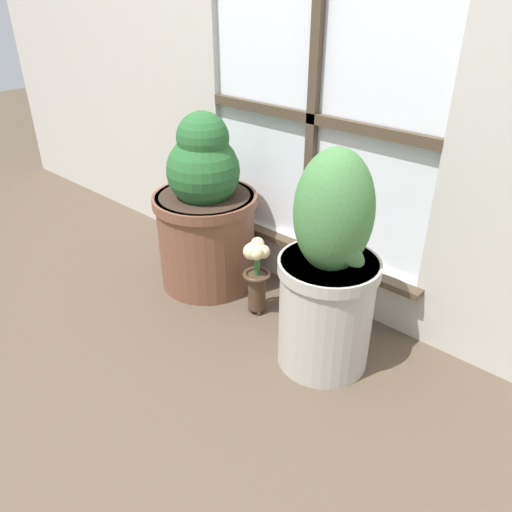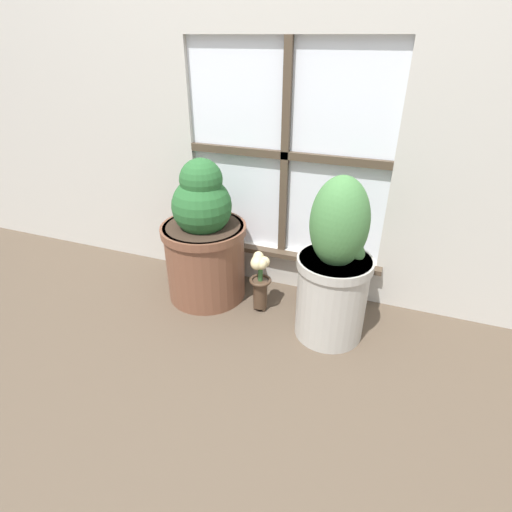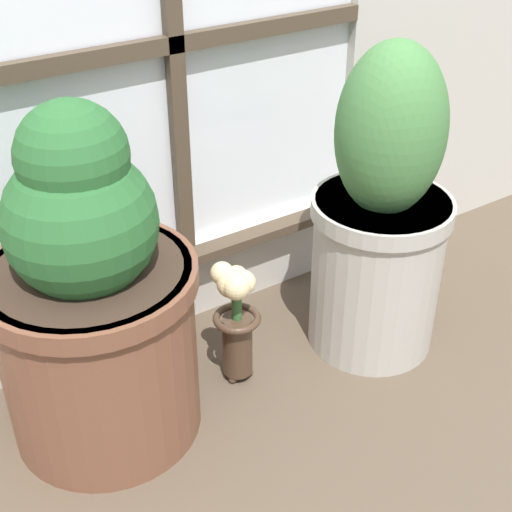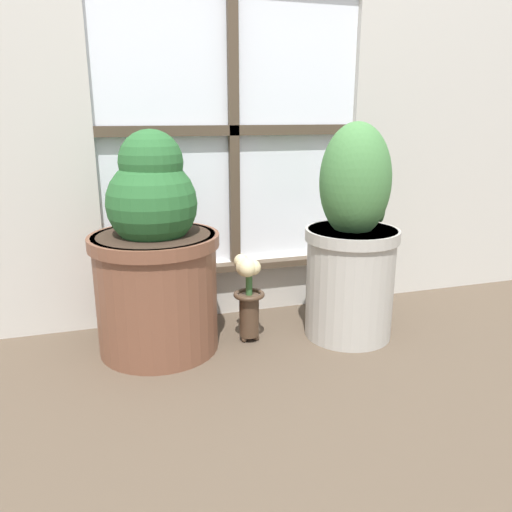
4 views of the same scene
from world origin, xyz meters
TOP-DOWN VIEW (x-y plane):
  - ground_plane at (0.00, 0.00)m, footprint 10.00×10.00m
  - potted_plant_left at (-0.32, 0.38)m, footprint 0.41×0.41m
  - potted_plant_right at (0.33, 0.29)m, footprint 0.32×0.32m
  - flower_vase at (-0.02, 0.35)m, footprint 0.11×0.11m

SIDE VIEW (x-z plane):
  - ground_plane at x=0.00m, z-range 0.00..0.00m
  - flower_vase at x=-0.02m, z-range 0.04..0.34m
  - potted_plant_left at x=-0.32m, z-range -0.05..0.67m
  - potted_plant_right at x=0.33m, z-range -0.04..0.70m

